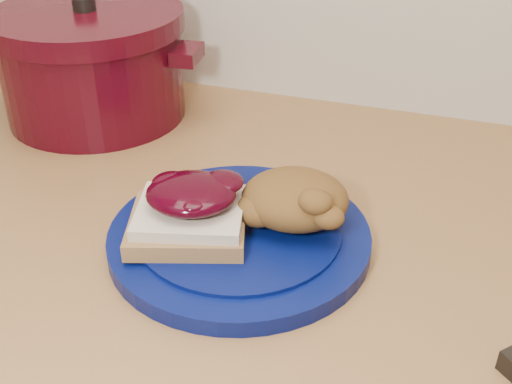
% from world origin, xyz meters
% --- Properties ---
extents(plate, '(0.30, 0.30, 0.02)m').
position_xyz_m(plate, '(-0.05, 1.44, 0.91)').
color(plate, '#050E4A').
rests_on(plate, wood_countertop).
extents(sandwich, '(0.13, 0.12, 0.05)m').
position_xyz_m(sandwich, '(-0.09, 1.42, 0.94)').
color(sandwich, olive).
rests_on(sandwich, plate).
extents(stuffing_mound, '(0.12, 0.11, 0.05)m').
position_xyz_m(stuffing_mound, '(-0.00, 1.47, 0.95)').
color(stuffing_mound, brown).
rests_on(stuffing_mound, plate).
extents(dutch_oven, '(0.29, 0.27, 0.16)m').
position_xyz_m(dutch_oven, '(-0.33, 1.66, 0.97)').
color(dutch_oven, '#38050F').
rests_on(dutch_oven, wood_countertop).
extents(pepper_grinder, '(0.06, 0.06, 0.13)m').
position_xyz_m(pepper_grinder, '(-0.30, 1.68, 0.96)').
color(pepper_grinder, black).
rests_on(pepper_grinder, wood_countertop).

